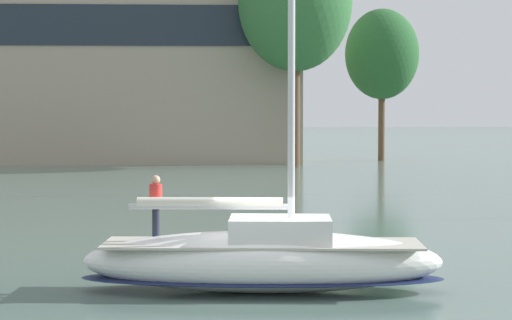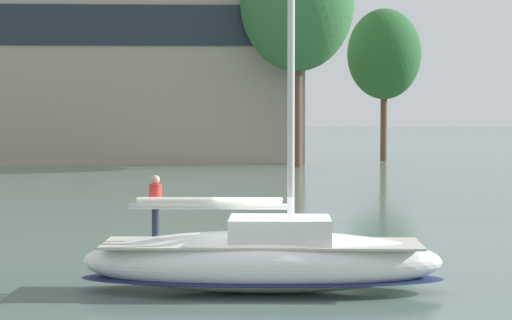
# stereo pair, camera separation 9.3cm
# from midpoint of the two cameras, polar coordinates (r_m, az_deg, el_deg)

# --- Properties ---
(ground_plane) EXTENTS (400.00, 400.00, 0.00)m
(ground_plane) POSITION_cam_midpoint_polar(r_m,az_deg,el_deg) (26.39, 0.26, -7.54)
(ground_plane) COLOR slate
(waterfront_building) EXTENTS (35.18, 13.38, 21.48)m
(waterfront_building) POSITION_cam_midpoint_polar(r_m,az_deg,el_deg) (88.68, -8.79, 6.91)
(waterfront_building) COLOR tan
(waterfront_building) RESTS_ON ground
(tree_shore_left) EXTENTS (6.52, 6.52, 13.42)m
(tree_shore_left) POSITION_cam_midpoint_polar(r_m,az_deg,el_deg) (89.12, 7.18, 6.00)
(tree_shore_left) COLOR brown
(tree_shore_left) RESTS_ON ground
(tree_shore_center) EXTENTS (9.09, 9.09, 18.71)m
(tree_shore_center) POSITION_cam_midpoint_polar(r_m,az_deg,el_deg) (80.21, 2.22, 9.00)
(tree_shore_center) COLOR brown
(tree_shore_center) RESTS_ON ground
(sailboat_main) EXTENTS (9.71, 3.40, 13.10)m
(sailboat_main) POSITION_cam_midpoint_polar(r_m,az_deg,el_deg) (26.24, 0.30, -5.62)
(sailboat_main) COLOR white
(sailboat_main) RESTS_ON ground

